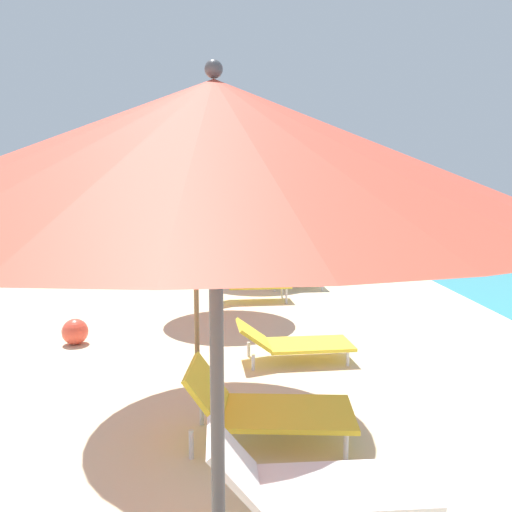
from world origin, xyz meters
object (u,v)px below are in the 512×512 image
object	(u,v)px
lounger_second_shoreside	(311,481)
lounger_farthest_inland	(294,274)
lounger_third_inland	(264,406)
umbrella_farthest	(243,165)
beach_ball	(75,332)
person_walking_mid	(333,229)
umbrella_fourth	(212,185)
lounger_farthest_shoreside	(280,257)
lounger_third_shoreside	(293,342)
umbrella_second	(215,153)
lounger_fourth_shoreside	(248,283)
person_walking_near	(301,222)
cooler_box	(174,267)
umbrella_third	(194,128)

from	to	relation	value
lounger_second_shoreside	lounger_farthest_inland	xyz separation A→B (m)	(0.59, 7.40, 0.04)
lounger_third_inland	umbrella_farthest	bearing A→B (deg)	94.62
lounger_third_inland	beach_ball	bearing A→B (deg)	135.50
person_walking_mid	umbrella_fourth	bearing A→B (deg)	-7.10
person_walking_mid	beach_ball	size ratio (longest dim) A/B	4.39
umbrella_farthest	beach_ball	xyz separation A→B (m)	(-2.24, -4.97, -2.43)
lounger_farthest_shoreside	person_walking_mid	bearing A→B (deg)	31.69
lounger_third_shoreside	umbrella_farthest	world-z (taller)	umbrella_farthest
umbrella_second	lounger_fourth_shoreside	world-z (taller)	umbrella_second
person_walking_near	cooler_box	size ratio (longest dim) A/B	3.55
lounger_fourth_shoreside	person_walking_near	world-z (taller)	person_walking_near
umbrella_third	umbrella_farthest	bearing A→B (deg)	86.34
cooler_box	lounger_fourth_shoreside	bearing A→B (deg)	-59.96
umbrella_second	lounger_second_shoreside	world-z (taller)	umbrella_second
lounger_second_shoreside	lounger_fourth_shoreside	bearing A→B (deg)	90.05
umbrella_third	lounger_fourth_shoreside	world-z (taller)	umbrella_third
umbrella_second	lounger_fourth_shoreside	xyz separation A→B (m)	(0.12, 7.45, -1.85)
cooler_box	beach_ball	xyz separation A→B (m)	(-0.53, -5.66, 0.02)
lounger_third_inland	cooler_box	world-z (taller)	lounger_third_inland
lounger_second_shoreside	umbrella_third	xyz separation A→B (m)	(-0.91, 1.99, 2.39)
umbrella_fourth	lounger_fourth_shoreside	bearing A→B (deg)	59.15
lounger_second_shoreside	lounger_third_inland	size ratio (longest dim) A/B	1.03
umbrella_second	lounger_fourth_shoreside	bearing A→B (deg)	89.06
lounger_farthest_shoreside	person_walking_near	size ratio (longest dim) A/B	0.77
cooler_box	person_walking_near	bearing A→B (deg)	41.34
person_walking_near	lounger_farthest_shoreside	bearing A→B (deg)	85.02
umbrella_farthest	person_walking_mid	world-z (taller)	umbrella_farthest
lounger_fourth_shoreside	cooler_box	world-z (taller)	lounger_fourth_shoreside
lounger_farthest_inland	umbrella_farthest	bearing A→B (deg)	125.69
lounger_third_shoreside	lounger_farthest_inland	world-z (taller)	lounger_farthest_inland
beach_ball	person_walking_mid	bearing A→B (deg)	58.76
lounger_farthest_shoreside	cooler_box	xyz separation A→B (m)	(-2.63, -0.61, -0.18)
lounger_third_shoreside	beach_ball	world-z (taller)	lounger_third_shoreside
lounger_farthest_inland	beach_ball	distance (m)	4.98
umbrella_fourth	person_walking_mid	size ratio (longest dim) A/B	1.60
person_walking_mid	lounger_second_shoreside	bearing A→B (deg)	8.32
lounger_third_inland	lounger_fourth_shoreside	size ratio (longest dim) A/B	0.93
lounger_fourth_shoreside	umbrella_fourth	bearing A→B (deg)	-126.64
lounger_fourth_shoreside	lounger_farthest_shoreside	world-z (taller)	lounger_fourth_shoreside
lounger_third_inland	lounger_farthest_shoreside	distance (m)	8.97
umbrella_fourth	beach_ball	bearing A→B (deg)	-138.11
umbrella_farthest	person_walking_near	size ratio (longest dim) A/B	1.67
lounger_third_inland	lounger_farthest_inland	xyz separation A→B (m)	(0.86, 6.40, 0.00)
cooler_box	beach_ball	world-z (taller)	beach_ball
lounger_third_shoreside	lounger_fourth_shoreside	distance (m)	3.31
umbrella_second	cooler_box	distance (m)	10.89
lounger_third_inland	cooler_box	bearing A→B (deg)	106.00
umbrella_second	lounger_farthest_inland	bearing A→B (deg)	82.74
lounger_farthest_inland	umbrella_second	bearing A→B (deg)	-102.04
lounger_third_shoreside	lounger_farthest_inland	xyz separation A→B (m)	(0.44, 4.44, 0.07)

